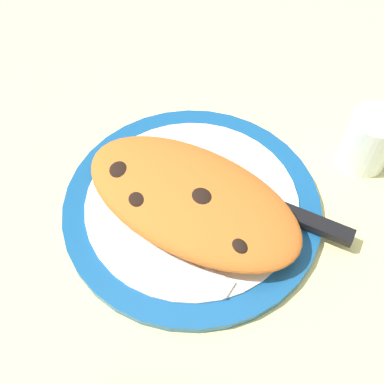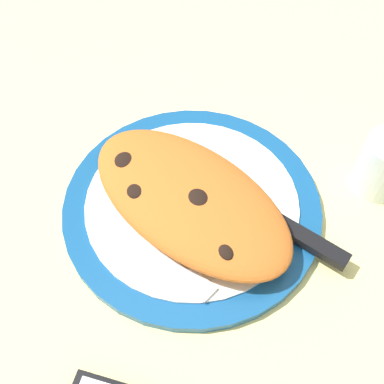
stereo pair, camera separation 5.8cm
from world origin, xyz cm
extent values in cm
cube|color=#E5D684|center=(0.00, 0.00, -1.50)|extent=(150.00, 150.00, 3.00)
cylinder|color=navy|center=(0.00, 0.00, 0.65)|extent=(32.90, 32.90, 1.31)
cylinder|color=white|center=(0.00, 0.00, 1.46)|extent=(27.16, 27.16, 0.30)
ellipsoid|color=#C16023|center=(0.75, -0.95, 3.93)|extent=(30.94, 20.14, 4.65)
ellipsoid|color=black|center=(9.43, -2.62, 5.31)|extent=(2.75, 2.24, 0.84)
ellipsoid|color=black|center=(2.40, -0.99, 5.89)|extent=(3.19, 2.81, 1.09)
ellipsoid|color=black|center=(-3.10, -5.91, 5.45)|extent=(2.46, 2.42, 0.84)
ellipsoid|color=black|center=(-7.90, -4.47, 5.37)|extent=(3.39, 3.27, 0.98)
cube|color=silver|center=(0.80, -7.97, 1.81)|extent=(13.60, 3.25, 0.40)
cube|color=silver|center=(9.49, -6.45, 1.81)|extent=(4.32, 2.86, 0.40)
cube|color=silver|center=(2.34, 4.18, 1.81)|extent=(12.56, 4.98, 0.40)
cube|color=black|center=(13.23, 7.27, 2.21)|extent=(10.20, 4.66, 1.20)
cylinder|color=silver|center=(11.85, 21.80, 4.07)|extent=(6.57, 6.57, 8.15)
cylinder|color=silver|center=(11.85, 21.80, 2.24)|extent=(6.05, 6.05, 4.08)
camera|label=1|loc=(22.62, -24.61, 50.82)|focal=43.92mm
camera|label=2|loc=(26.52, -20.35, 50.82)|focal=43.92mm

